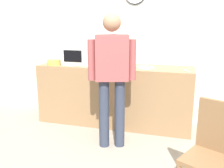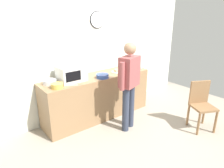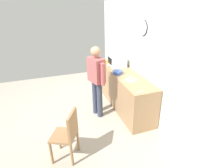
{
  "view_description": "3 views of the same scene",
  "coord_description": "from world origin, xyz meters",
  "px_view_note": "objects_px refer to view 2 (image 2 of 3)",
  "views": [
    {
      "loc": [
        0.83,
        -2.42,
        1.56
      ],
      "look_at": [
        -0.14,
        0.94,
        0.71
      ],
      "focal_mm": 39.64,
      "sensor_mm": 36.0,
      "label": 1
    },
    {
      "loc": [
        -2.42,
        -2.12,
        2.18
      ],
      "look_at": [
        -0.02,
        0.93,
        0.8
      ],
      "focal_mm": 32.44,
      "sensor_mm": 36.0,
      "label": 2
    },
    {
      "loc": [
        3.65,
        -0.52,
        2.53
      ],
      "look_at": [
        -0.12,
        0.87,
        0.71
      ],
      "focal_mm": 28.77,
      "sensor_mm": 36.0,
      "label": 3
    }
  ],
  "objects_px": {
    "sandwich_plate": "(117,71)",
    "cereal_bowl": "(50,82)",
    "salad_bowl": "(57,86)",
    "person_standing": "(129,81)",
    "wooden_chair": "(201,103)",
    "fork_utensil": "(139,69)",
    "microwave": "(71,73)",
    "spoon_utensil": "(73,85)",
    "mixing_bowl": "(102,76)"
  },
  "relations": [
    {
      "from": "microwave",
      "to": "sandwich_plate",
      "type": "bearing_deg",
      "value": -4.12
    },
    {
      "from": "cereal_bowl",
      "to": "mixing_bowl",
      "type": "xyz_separation_m",
      "value": [
        0.98,
        -0.29,
        -0.0
      ]
    },
    {
      "from": "microwave",
      "to": "person_standing",
      "type": "height_order",
      "value": "person_standing"
    },
    {
      "from": "cereal_bowl",
      "to": "wooden_chair",
      "type": "bearing_deg",
      "value": -36.9
    },
    {
      "from": "person_standing",
      "to": "sandwich_plate",
      "type": "bearing_deg",
      "value": 66.96
    },
    {
      "from": "spoon_utensil",
      "to": "salad_bowl",
      "type": "bearing_deg",
      "value": 170.7
    },
    {
      "from": "person_standing",
      "to": "wooden_chair",
      "type": "distance_m",
      "value": 1.49
    },
    {
      "from": "person_standing",
      "to": "wooden_chair",
      "type": "bearing_deg",
      "value": -36.64
    },
    {
      "from": "microwave",
      "to": "cereal_bowl",
      "type": "height_order",
      "value": "microwave"
    },
    {
      "from": "sandwich_plate",
      "to": "person_standing",
      "type": "xyz_separation_m",
      "value": [
        -0.31,
        -0.73,
        0.04
      ]
    },
    {
      "from": "mixing_bowl",
      "to": "person_standing",
      "type": "bearing_deg",
      "value": -72.82
    },
    {
      "from": "cereal_bowl",
      "to": "person_standing",
      "type": "bearing_deg",
      "value": -37.15
    },
    {
      "from": "mixing_bowl",
      "to": "spoon_utensil",
      "type": "xyz_separation_m",
      "value": [
        -0.67,
        -0.03,
        -0.04
      ]
    },
    {
      "from": "sandwich_plate",
      "to": "cereal_bowl",
      "type": "height_order",
      "value": "cereal_bowl"
    },
    {
      "from": "person_standing",
      "to": "wooden_chair",
      "type": "height_order",
      "value": "person_standing"
    },
    {
      "from": "spoon_utensil",
      "to": "person_standing",
      "type": "distance_m",
      "value": 1.02
    },
    {
      "from": "microwave",
      "to": "spoon_utensil",
      "type": "distance_m",
      "value": 0.3
    },
    {
      "from": "microwave",
      "to": "wooden_chair",
      "type": "relative_size",
      "value": 0.53
    },
    {
      "from": "sandwich_plate",
      "to": "cereal_bowl",
      "type": "distance_m",
      "value": 1.47
    },
    {
      "from": "salad_bowl",
      "to": "mixing_bowl",
      "type": "xyz_separation_m",
      "value": [
        0.96,
        -0.02,
        -0.0
      ]
    },
    {
      "from": "sandwich_plate",
      "to": "person_standing",
      "type": "relative_size",
      "value": 0.15
    },
    {
      "from": "microwave",
      "to": "mixing_bowl",
      "type": "height_order",
      "value": "microwave"
    },
    {
      "from": "cereal_bowl",
      "to": "wooden_chair",
      "type": "height_order",
      "value": "cereal_bowl"
    },
    {
      "from": "sandwich_plate",
      "to": "salad_bowl",
      "type": "xyz_separation_m",
      "value": [
        -1.45,
        -0.12,
        0.02
      ]
    },
    {
      "from": "sandwich_plate",
      "to": "person_standing",
      "type": "bearing_deg",
      "value": -113.04
    },
    {
      "from": "cereal_bowl",
      "to": "person_standing",
      "type": "relative_size",
      "value": 0.15
    },
    {
      "from": "wooden_chair",
      "to": "spoon_utensil",
      "type": "bearing_deg",
      "value": 144.73
    },
    {
      "from": "sandwich_plate",
      "to": "mixing_bowl",
      "type": "relative_size",
      "value": 0.99
    },
    {
      "from": "microwave",
      "to": "spoon_utensil",
      "type": "relative_size",
      "value": 2.94
    },
    {
      "from": "salad_bowl",
      "to": "cereal_bowl",
      "type": "distance_m",
      "value": 0.27
    },
    {
      "from": "salad_bowl",
      "to": "fork_utensil",
      "type": "xyz_separation_m",
      "value": [
        2.03,
        0.02,
        -0.04
      ]
    },
    {
      "from": "mixing_bowl",
      "to": "fork_utensil",
      "type": "distance_m",
      "value": 1.07
    },
    {
      "from": "mixing_bowl",
      "to": "fork_utensil",
      "type": "height_order",
      "value": "mixing_bowl"
    },
    {
      "from": "spoon_utensil",
      "to": "wooden_chair",
      "type": "bearing_deg",
      "value": -35.27
    },
    {
      "from": "mixing_bowl",
      "to": "wooden_chair",
      "type": "xyz_separation_m",
      "value": [
        1.31,
        -1.43,
        -0.45
      ]
    },
    {
      "from": "sandwich_plate",
      "to": "spoon_utensil",
      "type": "relative_size",
      "value": 1.47
    },
    {
      "from": "fork_utensil",
      "to": "cereal_bowl",
      "type": "bearing_deg",
      "value": 173.19
    },
    {
      "from": "salad_bowl",
      "to": "fork_utensil",
      "type": "relative_size",
      "value": 1.23
    },
    {
      "from": "salad_bowl",
      "to": "cereal_bowl",
      "type": "relative_size",
      "value": 0.84
    },
    {
      "from": "cereal_bowl",
      "to": "spoon_utensil",
      "type": "relative_size",
      "value": 1.46
    },
    {
      "from": "microwave",
      "to": "salad_bowl",
      "type": "relative_size",
      "value": 2.39
    },
    {
      "from": "cereal_bowl",
      "to": "person_standing",
      "type": "distance_m",
      "value": 1.45
    },
    {
      "from": "salad_bowl",
      "to": "mixing_bowl",
      "type": "height_order",
      "value": "salad_bowl"
    },
    {
      "from": "sandwich_plate",
      "to": "microwave",
      "type": "bearing_deg",
      "value": 175.88
    },
    {
      "from": "microwave",
      "to": "mixing_bowl",
      "type": "relative_size",
      "value": 1.99
    },
    {
      "from": "sandwich_plate",
      "to": "wooden_chair",
      "type": "xyz_separation_m",
      "value": [
        0.82,
        -1.57,
        -0.43
      ]
    },
    {
      "from": "cereal_bowl",
      "to": "wooden_chair",
      "type": "distance_m",
      "value": 2.9
    },
    {
      "from": "cereal_bowl",
      "to": "microwave",
      "type": "bearing_deg",
      "value": -10.37
    },
    {
      "from": "spoon_utensil",
      "to": "person_standing",
      "type": "height_order",
      "value": "person_standing"
    },
    {
      "from": "cereal_bowl",
      "to": "mixing_bowl",
      "type": "bearing_deg",
      "value": -16.51
    }
  ]
}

